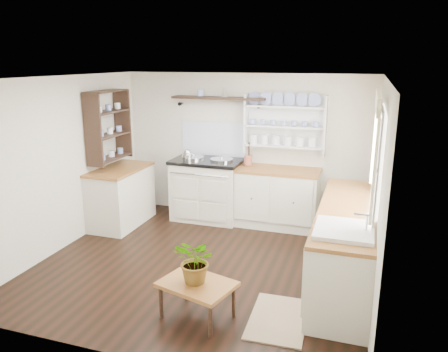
{
  "coord_description": "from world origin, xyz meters",
  "views": [
    {
      "loc": [
        1.83,
        -4.72,
        2.5
      ],
      "look_at": [
        0.19,
        0.25,
        1.1
      ],
      "focal_mm": 35.0,
      "sensor_mm": 36.0,
      "label": 1
    }
  ],
  "objects": [
    {
      "name": "wall_back",
      "position": [
        0.0,
        1.9,
        1.15
      ],
      "size": [
        4.0,
        0.02,
        2.3
      ],
      "primitive_type": "cube",
      "color": "beige",
      "rests_on": "ground"
    },
    {
      "name": "kettle",
      "position": [
        -0.8,
        1.45,
        1.04
      ],
      "size": [
        0.17,
        0.17,
        0.21
      ],
      "primitive_type": null,
      "color": "silver",
      "rests_on": "aga_cooker"
    },
    {
      "name": "plate_rack",
      "position": [
        0.65,
        1.86,
        1.56
      ],
      "size": [
        1.2,
        0.22,
        0.9
      ],
      "color": "white",
      "rests_on": "wall_back"
    },
    {
      "name": "floor",
      "position": [
        0.0,
        0.0,
        0.0
      ],
      "size": [
        4.0,
        3.8,
        0.01
      ],
      "primitive_type": "cube",
      "color": "black",
      "rests_on": "ground"
    },
    {
      "name": "window",
      "position": [
        1.95,
        0.15,
        1.56
      ],
      "size": [
        0.08,
        1.55,
        1.22
      ],
      "color": "white",
      "rests_on": "wall_right"
    },
    {
      "name": "left_shelving",
      "position": [
        -1.84,
        0.9,
        1.55
      ],
      "size": [
        0.28,
        0.8,
        1.05
      ],
      "primitive_type": "cube",
      "color": "black",
      "rests_on": "wall_left"
    },
    {
      "name": "potted_plant",
      "position": [
        0.37,
        -1.13,
        0.61
      ],
      "size": [
        0.52,
        0.49,
        0.46
      ],
      "primitive_type": "imported",
      "rotation": [
        0.0,
        0.0,
        -0.39
      ],
      "color": "#3F7233",
      "rests_on": "center_table"
    },
    {
      "name": "utensil_crock",
      "position": [
        0.12,
        1.68,
        0.98
      ],
      "size": [
        0.13,
        0.13,
        0.15
      ],
      "primitive_type": "cylinder",
      "color": "#AE5840",
      "rests_on": "back_cabinets"
    },
    {
      "name": "right_cabinets",
      "position": [
        1.7,
        0.1,
        0.46
      ],
      "size": [
        0.62,
        2.43,
        0.9
      ],
      "color": "beige",
      "rests_on": "floor"
    },
    {
      "name": "floor_rug",
      "position": [
        1.15,
        -0.92,
        0.01
      ],
      "size": [
        0.58,
        0.87,
        0.02
      ],
      "primitive_type": "cube",
      "rotation": [
        0.0,
        0.0,
        0.04
      ],
      "color": "brown",
      "rests_on": "floor"
    },
    {
      "name": "center_table",
      "position": [
        0.37,
        -1.13,
        0.34
      ],
      "size": [
        0.81,
        0.67,
        0.38
      ],
      "rotation": [
        0.0,
        0.0,
        -0.27
      ],
      "color": "brown",
      "rests_on": "floor"
    },
    {
      "name": "ceiling",
      "position": [
        0.0,
        0.0,
        2.3
      ],
      "size": [
        4.0,
        3.8,
        0.01
      ],
      "primitive_type": "cube",
      "color": "white",
      "rests_on": "wall_back"
    },
    {
      "name": "wall_left",
      "position": [
        -2.0,
        0.0,
        1.15
      ],
      "size": [
        0.02,
        3.8,
        2.3
      ],
      "primitive_type": "cube",
      "color": "beige",
      "rests_on": "ground"
    },
    {
      "name": "aga_cooker",
      "position": [
        -0.52,
        1.57,
        0.5
      ],
      "size": [
        1.09,
        0.75,
        1.0
      ],
      "color": "beige",
      "rests_on": "floor"
    },
    {
      "name": "left_cabinets",
      "position": [
        -1.7,
        0.9,
        0.46
      ],
      "size": [
        0.62,
        1.13,
        0.9
      ],
      "color": "beige",
      "rests_on": "floor"
    },
    {
      "name": "belfast_sink",
      "position": [
        1.7,
        -0.65,
        0.8
      ],
      "size": [
        0.55,
        0.6,
        0.45
      ],
      "color": "white",
      "rests_on": "right_cabinets"
    },
    {
      "name": "back_cabinets",
      "position": [
        0.6,
        1.6,
        0.46
      ],
      "size": [
        1.27,
        0.63,
        0.9
      ],
      "color": "beige",
      "rests_on": "floor"
    },
    {
      "name": "wall_right",
      "position": [
        2.0,
        0.0,
        1.15
      ],
      "size": [
        0.02,
        3.8,
        2.3
      ],
      "primitive_type": "cube",
      "color": "beige",
      "rests_on": "ground"
    },
    {
      "name": "high_shelf",
      "position": [
        -0.4,
        1.78,
        1.91
      ],
      "size": [
        1.5,
        0.29,
        0.16
      ],
      "color": "black",
      "rests_on": "wall_back"
    }
  ]
}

